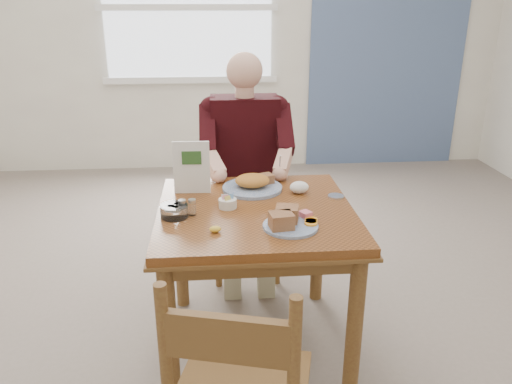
{
  "coord_description": "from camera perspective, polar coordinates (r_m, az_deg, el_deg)",
  "views": [
    {
      "loc": [
        -0.18,
        -2.12,
        1.64
      ],
      "look_at": [
        0.0,
        0.0,
        0.83
      ],
      "focal_mm": 35.0,
      "sensor_mm": 36.0,
      "label": 1
    }
  ],
  "objects": [
    {
      "name": "floor",
      "position": [
        2.69,
        -0.05,
        -16.76
      ],
      "size": [
        6.0,
        6.0,
        0.0
      ],
      "primitive_type": "plane",
      "color": "#73685D",
      "rests_on": "ground"
    },
    {
      "name": "wall_back",
      "position": [
        5.13,
        -2.99,
        18.11
      ],
      "size": [
        5.5,
        0.0,
        5.5
      ],
      "primitive_type": "plane",
      "rotation": [
        1.57,
        0.0,
        0.0
      ],
      "color": "white",
      "rests_on": "ground"
    },
    {
      "name": "accent_panel",
      "position": [
        5.41,
        15.08,
        17.6
      ],
      "size": [
        1.6,
        0.02,
        2.8
      ],
      "primitive_type": "cube",
      "color": "#4C638E",
      "rests_on": "ground"
    },
    {
      "name": "lemon_wedge",
      "position": [
        2.08,
        -4.68,
        -4.25
      ],
      "size": [
        0.06,
        0.05,
        0.03
      ],
      "primitive_type": "ellipsoid",
      "rotation": [
        0.0,
        0.0,
        -0.28
      ],
      "color": "yellow",
      "rests_on": "table"
    },
    {
      "name": "napkin",
      "position": [
        2.49,
        4.97,
        0.54
      ],
      "size": [
        0.1,
        0.09,
        0.06
      ],
      "primitive_type": "ellipsoid",
      "rotation": [
        0.0,
        0.0,
        0.15
      ],
      "color": "white",
      "rests_on": "table"
    },
    {
      "name": "metal_dish",
      "position": [
        2.47,
        9.12,
        -0.5
      ],
      "size": [
        0.1,
        0.1,
        0.01
      ],
      "primitive_type": "cylinder",
      "rotation": [
        0.0,
        0.0,
        0.41
      ],
      "color": "silver",
      "rests_on": "table"
    },
    {
      "name": "window",
      "position": [
        5.1,
        -7.82,
        20.19
      ],
      "size": [
        1.72,
        0.04,
        1.42
      ],
      "color": "white",
      "rests_on": "wall_back"
    },
    {
      "name": "table",
      "position": [
        2.36,
        -0.05,
        -4.36
      ],
      "size": [
        0.92,
        0.92,
        0.75
      ],
      "color": "brown",
      "rests_on": "ground"
    },
    {
      "name": "chair_far",
      "position": [
        3.15,
        -1.26,
        -0.84
      ],
      "size": [
        0.42,
        0.42,
        0.95
      ],
      "color": "brown",
      "rests_on": "ground"
    },
    {
      "name": "diner",
      "position": [
        2.96,
        -1.2,
        4.51
      ],
      "size": [
        0.53,
        0.56,
        1.39
      ],
      "color": "tan",
      "rests_on": "chair_far"
    },
    {
      "name": "near_plate",
      "position": [
        2.11,
        3.7,
        -3.29
      ],
      "size": [
        0.25,
        0.24,
        0.08
      ],
      "color": "white",
      "rests_on": "table"
    },
    {
      "name": "far_plate",
      "position": [
        2.53,
        -0.32,
        0.96
      ],
      "size": [
        0.39,
        0.39,
        0.08
      ],
      "color": "white",
      "rests_on": "table"
    },
    {
      "name": "caddy",
      "position": [
        2.31,
        -3.26,
        -1.28
      ],
      "size": [
        0.09,
        0.09,
        0.06
      ],
      "color": "white",
      "rests_on": "table"
    },
    {
      "name": "shakers",
      "position": [
        2.24,
        -7.86,
        -1.75
      ],
      "size": [
        0.08,
        0.04,
        0.08
      ],
      "color": "white",
      "rests_on": "table"
    },
    {
      "name": "creamer",
      "position": [
        2.24,
        -9.32,
        -2.13
      ],
      "size": [
        0.16,
        0.16,
        0.06
      ],
      "color": "white",
      "rests_on": "table"
    },
    {
      "name": "menu",
      "position": [
        2.47,
        -7.38,
        2.83
      ],
      "size": [
        0.18,
        0.02,
        0.26
      ],
      "color": "white",
      "rests_on": "table"
    }
  ]
}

